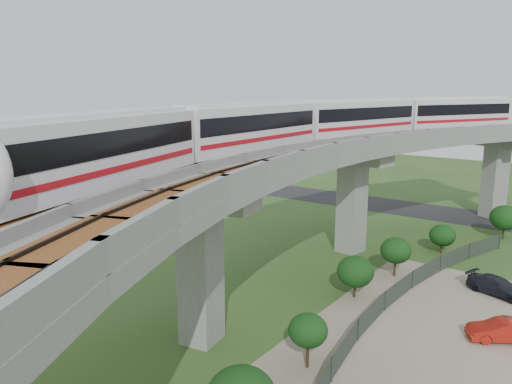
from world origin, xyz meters
TOP-DOWN VIEW (x-y plane):
  - ground at (0.00, 0.00)m, footprint 160.00×160.00m
  - dirt_lot at (14.00, -2.00)m, footprint 18.00×26.00m
  - asphalt_road at (0.00, 30.00)m, footprint 60.00×8.00m
  - viaduct at (3.84, 0.00)m, footprint 19.58×73.98m
  - metro_train at (0.60, 5.50)m, footprint 13.26×61.06m
  - fence at (9.75, 0.00)m, footprint 3.87×38.73m
  - tree_0 at (11.92, 23.06)m, footprint 2.95×2.95m
  - tree_1 at (8.09, 14.78)m, footprint 2.38×2.38m
  - tree_2 at (6.66, 6.61)m, footprint 2.48×2.48m
  - tree_3 at (5.81, 0.80)m, footprint 2.69×2.69m
  - tree_4 at (7.68, -9.34)m, footprint 2.18×2.18m
  - car_red at (15.84, 0.15)m, footprint 4.22×3.33m
  - car_dark at (14.25, 7.47)m, footprint 4.85×3.14m

SIDE VIEW (x-z plane):
  - ground at x=0.00m, z-range 0.00..0.00m
  - asphalt_road at x=0.00m, z-range 0.00..0.03m
  - dirt_lot at x=14.00m, z-range 0.00..0.04m
  - car_dark at x=14.25m, z-range 0.04..1.35m
  - car_red at x=15.84m, z-range 0.04..1.38m
  - fence at x=9.75m, z-range 0.00..1.50m
  - tree_1 at x=8.09m, z-range 0.35..3.09m
  - tree_3 at x=5.81m, z-range 0.45..3.63m
  - tree_2 at x=6.66m, z-range 0.58..3.85m
  - tree_0 at x=11.92m, z-range 0.48..3.95m
  - tree_4 at x=7.68m, z-range 0.65..3.82m
  - viaduct at x=3.84m, z-range 3.35..14.75m
  - metro_train at x=0.60m, z-range 10.49..14.13m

